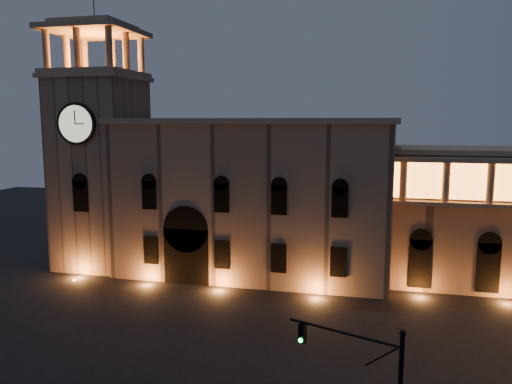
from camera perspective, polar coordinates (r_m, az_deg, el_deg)
ground at (r=38.37m, az=-5.15°, el=-18.78°), size 160.00×160.00×0.00m
government_building at (r=56.54m, az=-0.32°, el=-0.56°), size 30.80×12.80×17.60m
clock_tower at (r=62.13m, az=-17.33°, el=3.33°), size 9.80×9.80×32.40m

